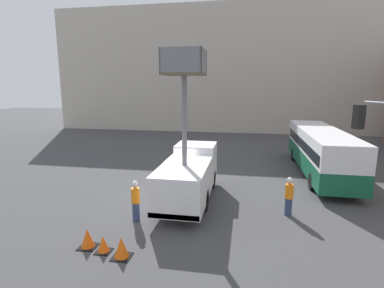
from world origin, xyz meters
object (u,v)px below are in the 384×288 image
(utility_truck, at_px, (189,172))
(road_worker_directing, at_px, (289,196))
(traffic_cone_far_side, at_px, (103,244))
(traffic_cone_near_truck, at_px, (121,248))
(city_bus, at_px, (320,148))
(road_worker_near_truck, at_px, (136,201))
(traffic_cone_mid_road, at_px, (88,239))

(utility_truck, xyz_separation_m, road_worker_directing, (4.92, -1.01, -0.64))
(traffic_cone_far_side, bearing_deg, traffic_cone_near_truck, -15.23)
(utility_truck, xyz_separation_m, city_bus, (7.89, 6.44, 0.24))
(utility_truck, distance_m, traffic_cone_near_truck, 6.01)
(utility_truck, xyz_separation_m, traffic_cone_near_truck, (-1.33, -5.73, -1.21))
(city_bus, bearing_deg, road_worker_directing, 154.66)
(utility_truck, distance_m, city_bus, 10.19)
(utility_truck, xyz_separation_m, road_worker_near_truck, (-1.88, -2.84, -0.62))
(road_worker_near_truck, bearing_deg, city_bus, -127.65)
(city_bus, distance_m, traffic_cone_near_truck, 15.34)
(traffic_cone_near_truck, height_order, traffic_cone_mid_road, traffic_cone_near_truck)
(city_bus, height_order, traffic_cone_mid_road, city_bus)
(utility_truck, relative_size, traffic_cone_far_side, 12.24)
(utility_truck, height_order, traffic_cone_near_truck, utility_truck)
(road_worker_directing, xyz_separation_m, traffic_cone_far_side, (-7.05, -4.50, -0.64))
(road_worker_near_truck, distance_m, road_worker_directing, 7.04)
(road_worker_directing, bearing_deg, road_worker_near_truck, 84.68)
(city_bus, xyz_separation_m, road_worker_directing, (-2.97, -7.46, -0.87))
(utility_truck, relative_size, traffic_cone_mid_road, 10.24)
(traffic_cone_near_truck, xyz_separation_m, traffic_cone_mid_road, (-1.52, 0.41, -0.01))
(utility_truck, height_order, traffic_cone_mid_road, utility_truck)
(traffic_cone_far_side, bearing_deg, city_bus, 50.06)
(road_worker_directing, height_order, traffic_cone_far_side, road_worker_directing)
(road_worker_near_truck, relative_size, traffic_cone_far_side, 3.02)
(city_bus, bearing_deg, road_worker_near_truck, 129.90)
(road_worker_near_truck, height_order, traffic_cone_near_truck, road_worker_near_truck)
(utility_truck, relative_size, traffic_cone_near_truck, 10.05)
(traffic_cone_near_truck, bearing_deg, utility_truck, 76.94)
(city_bus, bearing_deg, traffic_cone_far_side, 136.40)
(city_bus, distance_m, road_worker_near_truck, 13.50)
(utility_truck, bearing_deg, traffic_cone_mid_road, -118.21)
(road_worker_directing, distance_m, traffic_cone_mid_road, 8.91)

